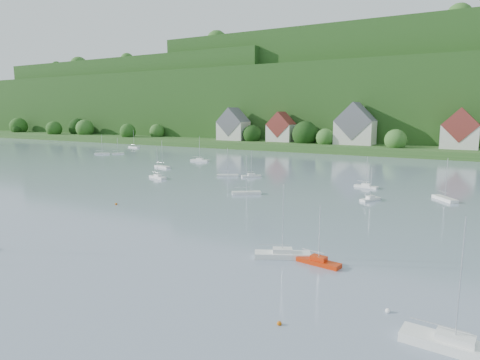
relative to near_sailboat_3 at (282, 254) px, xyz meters
The scene contains 13 objects.
far_shore_strip 153.53m from the near_sailboat_3, 102.04° to the left, with size 600.00×60.00×3.00m, color #2B5821.
forested_ridge 222.13m from the near_sailboat_3, 98.23° to the left, with size 620.00×181.22×69.89m.
village_building_0 162.68m from the near_sailboat_3, 122.39° to the left, with size 14.00×10.40×16.00m.
village_building_1 152.57m from the near_sailboat_3, 114.02° to the left, with size 12.00×9.36×14.00m.
village_building_2 141.11m from the near_sailboat_3, 101.07° to the left, with size 16.00×11.44×18.00m.
village_building_3 137.06m from the near_sailboat_3, 84.55° to the left, with size 13.00×10.40×15.50m.
near_sailboat_3 is the anchor object (origin of this frame).
near_sailboat_4 21.73m from the near_sailboat_3, 32.31° to the right, with size 7.41×2.66×9.80m.
near_sailboat_5 4.38m from the near_sailboat_3, ahead, with size 5.16×2.20×6.74m.
mooring_buoy_2 15.62m from the near_sailboat_3, 67.17° to the right, with size 0.39×0.39×0.39m, color #CA5C09.
mooring_buoy_3 39.41m from the near_sailboat_3, 163.91° to the left, with size 0.43×0.43×0.43m, color #CA5C09.
mooring_buoy_4 15.40m from the near_sailboat_3, 31.08° to the right, with size 0.44×0.44×0.44m, color white.
far_sailboat_cluster 68.44m from the near_sailboat_3, 104.57° to the left, with size 200.09×76.98×8.71m.
Camera 1 is at (50.57, 7.00, 16.72)m, focal length 31.26 mm.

